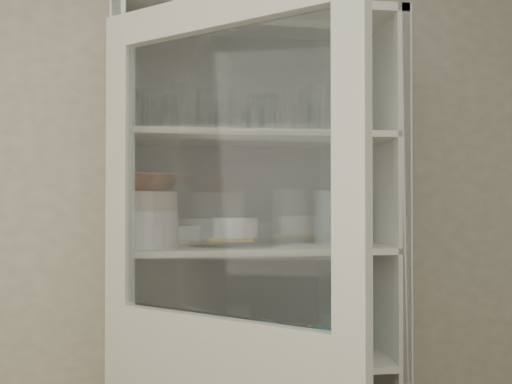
# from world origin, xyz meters

# --- Properties ---
(wall_back) EXTENTS (3.60, 0.02, 2.60)m
(wall_back) POSITION_xyz_m (0.00, 1.50, 1.30)
(wall_back) COLOR #A29C8A
(wall_back) RESTS_ON ground
(pantry_cabinet) EXTENTS (1.00, 0.45, 2.10)m
(pantry_cabinet) POSITION_xyz_m (0.20, 1.34, 0.94)
(pantry_cabinet) COLOR #B9BBAD
(pantry_cabinet) RESTS_ON floor
(tumbler_0) EXTENTS (0.08, 0.08, 0.13)m
(tumbler_0) POSITION_xyz_m (-0.21, 1.12, 1.73)
(tumbler_0) COLOR silver
(tumbler_0) RESTS_ON shelf_glass
(tumbler_1) EXTENTS (0.08, 0.08, 0.14)m
(tumbler_1) POSITION_xyz_m (0.01, 1.16, 1.73)
(tumbler_1) COLOR silver
(tumbler_1) RESTS_ON shelf_glass
(tumbler_2) EXTENTS (0.08, 0.08, 0.13)m
(tumbler_2) POSITION_xyz_m (0.18, 1.17, 1.72)
(tumbler_2) COLOR silver
(tumbler_2) RESTS_ON shelf_glass
(tumbler_3) EXTENTS (0.07, 0.07, 0.13)m
(tumbler_3) POSITION_xyz_m (0.34, 1.12, 1.73)
(tumbler_3) COLOR silver
(tumbler_3) RESTS_ON shelf_glass
(tumbler_4) EXTENTS (0.10, 0.10, 0.15)m
(tumbler_4) POSITION_xyz_m (0.38, 1.15, 1.74)
(tumbler_4) COLOR silver
(tumbler_4) RESTS_ON shelf_glass
(tumbler_5) EXTENTS (0.08, 0.08, 0.13)m
(tumbler_5) POSITION_xyz_m (0.54, 1.13, 1.73)
(tumbler_5) COLOR silver
(tumbler_5) RESTS_ON shelf_glass
(tumbler_6) EXTENTS (0.09, 0.09, 0.15)m
(tumbler_6) POSITION_xyz_m (0.47, 1.17, 1.74)
(tumbler_6) COLOR silver
(tumbler_6) RESTS_ON shelf_glass
(tumbler_7) EXTENTS (0.09, 0.09, 0.14)m
(tumbler_7) POSITION_xyz_m (-0.12, 1.28, 1.73)
(tumbler_7) COLOR silver
(tumbler_7) RESTS_ON shelf_glass
(tumbler_8) EXTENTS (0.07, 0.07, 0.14)m
(tumbler_8) POSITION_xyz_m (-0.20, 1.28, 1.73)
(tumbler_8) COLOR silver
(tumbler_8) RESTS_ON shelf_glass
(tumbler_9) EXTENTS (0.08, 0.08, 0.14)m
(tumbler_9) POSITION_xyz_m (0.20, 1.29, 1.73)
(tumbler_9) COLOR silver
(tumbler_9) RESTS_ON shelf_glass
(tumbler_10) EXTENTS (0.08, 0.08, 0.14)m
(tumbler_10) POSITION_xyz_m (0.08, 1.25, 1.73)
(tumbler_10) COLOR silver
(tumbler_10) RESTS_ON shelf_glass
(tumbler_11) EXTENTS (0.08, 0.08, 0.13)m
(tumbler_11) POSITION_xyz_m (0.41, 1.30, 1.72)
(tumbler_11) COLOR silver
(tumbler_11) RESTS_ON shelf_glass
(goblet_0) EXTENTS (0.07, 0.07, 0.15)m
(goblet_0) POSITION_xyz_m (-0.14, 1.34, 1.74)
(goblet_0) COLOR silver
(goblet_0) RESTS_ON shelf_glass
(goblet_1) EXTENTS (0.07, 0.07, 0.16)m
(goblet_1) POSITION_xyz_m (0.16, 1.39, 1.74)
(goblet_1) COLOR silver
(goblet_1) RESTS_ON shelf_glass
(goblet_2) EXTENTS (0.08, 0.08, 0.17)m
(goblet_2) POSITION_xyz_m (0.27, 1.38, 1.75)
(goblet_2) COLOR silver
(goblet_2) RESTS_ON shelf_glass
(goblet_3) EXTENTS (0.07, 0.07, 0.16)m
(goblet_3) POSITION_xyz_m (0.41, 1.39, 1.74)
(goblet_3) COLOR silver
(goblet_3) RESTS_ON shelf_glass
(plate_stack_front) EXTENTS (0.22, 0.22, 0.13)m
(plate_stack_front) POSITION_xyz_m (-0.19, 1.22, 1.32)
(plate_stack_front) COLOR white
(plate_stack_front) RESTS_ON shelf_plates
(plate_stack_back) EXTENTS (0.19, 0.19, 0.07)m
(plate_stack_back) POSITION_xyz_m (-0.09, 1.40, 1.30)
(plate_stack_back) COLOR white
(plate_stack_back) RESTS_ON shelf_plates
(cream_bowl) EXTENTS (0.28, 0.28, 0.07)m
(cream_bowl) POSITION_xyz_m (-0.19, 1.22, 1.42)
(cream_bowl) COLOR beige
(cream_bowl) RESTS_ON plate_stack_front
(terracotta_bowl) EXTENTS (0.29, 0.29, 0.06)m
(terracotta_bowl) POSITION_xyz_m (-0.19, 1.22, 1.48)
(terracotta_bowl) COLOR brown
(terracotta_bowl) RESTS_ON cream_bowl
(glass_platter) EXTENTS (0.34, 0.34, 0.02)m
(glass_platter) POSITION_xyz_m (0.13, 1.28, 1.27)
(glass_platter) COLOR silver
(glass_platter) RESTS_ON shelf_plates
(yellow_trivet) EXTENTS (0.20, 0.20, 0.01)m
(yellow_trivet) POSITION_xyz_m (0.13, 1.28, 1.29)
(yellow_trivet) COLOR gold
(yellow_trivet) RESTS_ON glass_platter
(white_ramekin) EXTENTS (0.20, 0.20, 0.07)m
(white_ramekin) POSITION_xyz_m (0.13, 1.28, 1.33)
(white_ramekin) COLOR white
(white_ramekin) RESTS_ON yellow_trivet
(grey_bowl_stack) EXTENTS (0.12, 0.12, 0.20)m
(grey_bowl_stack) POSITION_xyz_m (0.49, 1.31, 1.36)
(grey_bowl_stack) COLOR #A3B6B9
(grey_bowl_stack) RESTS_ON shelf_plates
(mug_blue) EXTENTS (0.13, 0.13, 0.09)m
(mug_blue) POSITION_xyz_m (0.40, 1.23, 0.91)
(mug_blue) COLOR navy
(mug_blue) RESTS_ON shelf_mugs
(mug_teal) EXTENTS (0.13, 0.13, 0.09)m
(mug_teal) POSITION_xyz_m (0.45, 1.31, 0.91)
(mug_teal) COLOR teal
(mug_teal) RESTS_ON shelf_mugs
(mug_white) EXTENTS (0.10, 0.10, 0.09)m
(mug_white) POSITION_xyz_m (0.28, 1.16, 0.91)
(mug_white) COLOR white
(mug_white) RESTS_ON shelf_mugs
(teal_jar) EXTENTS (0.09, 0.09, 0.11)m
(teal_jar) POSITION_xyz_m (0.24, 1.30, 0.92)
(teal_jar) COLOR teal
(teal_jar) RESTS_ON shelf_mugs
(measuring_cups) EXTENTS (0.10, 0.10, 0.04)m
(measuring_cups) POSITION_xyz_m (0.06, 1.22, 0.88)
(measuring_cups) COLOR silver
(measuring_cups) RESTS_ON shelf_mugs
(white_canister) EXTENTS (0.11, 0.11, 0.12)m
(white_canister) POSITION_xyz_m (-0.16, 1.32, 0.92)
(white_canister) COLOR white
(white_canister) RESTS_ON shelf_mugs
(tumbler_12) EXTENTS (0.07, 0.07, 0.15)m
(tumbler_12) POSITION_xyz_m (-0.17, 1.22, 1.73)
(tumbler_12) COLOR silver
(tumbler_12) RESTS_ON shelf_glass
(tumbler_13) EXTENTS (0.07, 0.07, 0.14)m
(tumbler_13) POSITION_xyz_m (0.26, 1.26, 1.73)
(tumbler_13) COLOR silver
(tumbler_13) RESTS_ON shelf_glass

